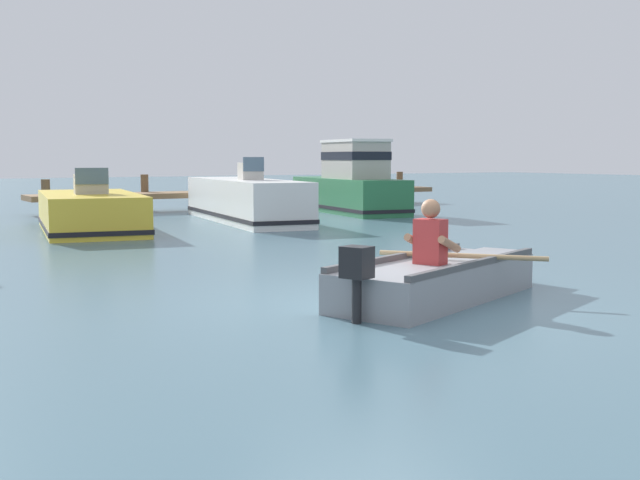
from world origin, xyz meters
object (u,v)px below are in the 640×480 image
(rowboat_with_person, at_px, (439,278))
(moored_boat_white, at_px, (245,201))
(moored_boat_green, at_px, (350,185))
(moored_boat_yellow, at_px, (90,213))

(rowboat_with_person, xyz_separation_m, moored_boat_white, (3.08, 11.68, 0.27))
(moored_boat_white, bearing_deg, moored_boat_green, 18.38)
(moored_boat_white, relative_size, moored_boat_green, 1.16)
(rowboat_with_person, height_order, moored_boat_green, moored_boat_green)
(moored_boat_white, bearing_deg, moored_boat_yellow, -169.29)
(rowboat_with_person, bearing_deg, moored_boat_yellow, 96.20)
(moored_boat_green, bearing_deg, rowboat_with_person, -119.00)
(rowboat_with_person, distance_m, moored_boat_white, 12.08)
(moored_boat_white, xyz_separation_m, moored_boat_green, (4.16, 1.38, 0.29))
(moored_boat_white, height_order, moored_boat_green, moored_boat_green)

